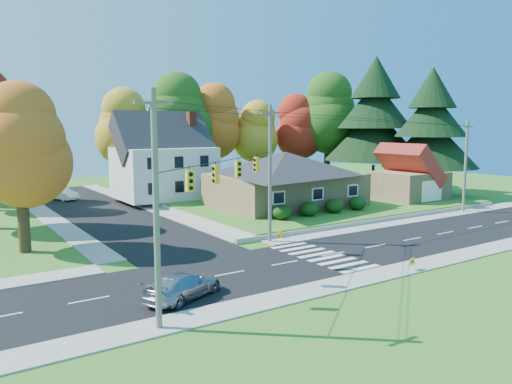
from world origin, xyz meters
TOP-DOWN VIEW (x-y plane):
  - ground at (0.00, 0.00)m, footprint 120.00×120.00m
  - road_main at (0.00, 0.00)m, footprint 90.00×8.00m
  - road_cross at (-8.00, 26.00)m, footprint 8.00×44.00m
  - sidewalk_north at (0.00, 5.00)m, footprint 90.00×2.00m
  - sidewalk_south at (0.00, -5.00)m, footprint 90.00×2.00m
  - lawn at (13.00, 21.00)m, footprint 30.00×30.00m
  - ranch_house at (8.00, 16.00)m, footprint 14.60×10.60m
  - colonial_house at (0.04, 28.00)m, footprint 10.40×8.40m
  - garage at (22.00, 11.99)m, footprint 7.30×6.30m
  - hedge_row at (7.50, 9.80)m, footprint 10.70×1.70m
  - traffic_infrastructure at (-0.15, 1.35)m, footprint 38.10×10.66m
  - tree_lot_0 at (-2.00, 34.00)m, footprint 6.72×6.72m
  - tree_lot_1 at (4.00, 33.00)m, footprint 7.84×7.84m
  - tree_lot_2 at (10.00, 34.00)m, footprint 7.28×7.28m
  - tree_lot_3 at (16.00, 33.00)m, footprint 6.16×6.16m
  - tree_lot_4 at (22.00, 32.00)m, footprint 6.72×6.72m
  - tree_lot_5 at (26.00, 30.00)m, footprint 8.40×8.40m
  - conifer_east_a at (27.00, 22.00)m, footprint 12.80×12.80m
  - conifer_east_b at (28.00, 14.00)m, footprint 11.20×11.20m
  - tree_west_0 at (-17.00, 12.00)m, footprint 6.16×6.16m
  - silver_sedan at (-12.02, -2.32)m, footprint 4.90×3.54m
  - white_car at (-9.46, 35.55)m, footprint 3.20×4.75m
  - fire_hydrant at (-0.14, 5.67)m, footprint 0.41×0.32m
  - yard_sign at (1.25, -5.46)m, footprint 0.61×0.19m

SIDE VIEW (x-z plane):
  - ground at x=0.00m, z-range 0.00..0.00m
  - road_main at x=0.00m, z-range 0.00..0.02m
  - road_cross at x=-8.00m, z-range 0.00..0.02m
  - sidewalk_north at x=0.00m, z-range 0.00..0.08m
  - sidewalk_south at x=0.00m, z-range 0.00..0.08m
  - lawn at x=13.00m, z-range 0.00..0.50m
  - fire_hydrant at x=-0.14m, z-range -0.02..0.71m
  - yard_sign at x=1.25m, z-range 0.17..0.94m
  - silver_sedan at x=-12.02m, z-range 0.02..1.34m
  - white_car at x=-9.46m, z-range 0.02..1.50m
  - hedge_row at x=7.50m, z-range 0.50..1.77m
  - garage at x=22.00m, z-range 0.54..5.14m
  - ranch_house at x=8.00m, z-range 0.57..5.97m
  - colonial_house at x=0.04m, z-range -0.22..9.38m
  - traffic_infrastructure at x=-0.15m, z-range 0.15..10.15m
  - tree_west_0 at x=-17.00m, z-range 1.42..12.89m
  - tree_lot_3 at x=16.00m, z-range 1.92..13.39m
  - conifer_east_b at x=28.00m, z-range 0.86..15.70m
  - tree_lot_0 at x=-2.00m, z-range 2.05..14.56m
  - tree_lot_4 at x=22.00m, z-range 2.05..14.56m
  - tree_lot_2 at x=10.00m, z-range 2.18..15.74m
  - conifer_east_a at x=27.00m, z-range 0.91..17.87m
  - tree_lot_1 at x=4.00m, z-range 2.31..16.91m
  - tree_lot_5 at x=26.00m, z-range 2.45..18.09m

